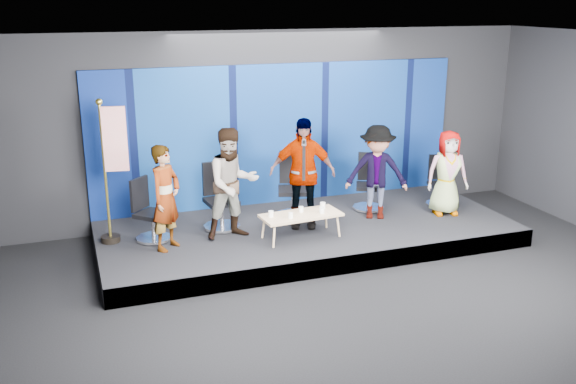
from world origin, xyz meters
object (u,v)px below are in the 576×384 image
(panelist_b, at_px, (232,184))
(chair_e, at_px, (440,189))
(chair_b, at_px, (220,207))
(mug_b, at_px, (291,215))
(mug_a, at_px, (271,214))
(panelist_d, at_px, (377,172))
(panelist_e, at_px, (447,173))
(panelist_c, at_px, (302,173))
(panelist_a, at_px, (166,198))
(chair_a, at_px, (150,220))
(chair_d, at_px, (369,191))
(mug_c, at_px, (301,209))
(mug_d, at_px, (322,210))
(chair_c, at_px, (293,196))
(flag_stand, at_px, (112,168))
(mug_e, at_px, (323,206))
(coffee_table, at_px, (301,216))

(panelist_b, height_order, chair_e, panelist_b)
(chair_b, height_order, mug_b, chair_b)
(panelist_b, xyz_separation_m, mug_a, (0.53, -0.35, -0.45))
(panelist_b, height_order, panelist_d, panelist_b)
(panelist_d, bearing_deg, panelist_e, 15.96)
(chair_b, xyz_separation_m, panelist_b, (0.09, -0.50, 0.54))
(panelist_c, relative_size, panelist_d, 1.13)
(panelist_a, bearing_deg, chair_a, 69.03)
(chair_d, height_order, mug_a, chair_d)
(panelist_b, distance_m, panelist_c, 1.25)
(panelist_e, bearing_deg, mug_b, -159.38)
(chair_a, relative_size, mug_c, 11.15)
(chair_d, height_order, mug_d, chair_d)
(chair_c, height_order, mug_a, chair_c)
(chair_a, relative_size, panelist_b, 0.56)
(chair_a, relative_size, chair_b, 0.91)
(panelist_a, bearing_deg, mug_b, -56.81)
(chair_a, relative_size, panelist_a, 0.62)
(panelist_d, xyz_separation_m, chair_e, (1.47, 0.25, -0.52))
(mug_c, height_order, flag_stand, flag_stand)
(panelist_b, distance_m, mug_e, 1.55)
(chair_a, xyz_separation_m, panelist_d, (3.91, -0.21, 0.50))
(chair_d, bearing_deg, mug_e, -120.95)
(chair_a, relative_size, chair_c, 0.88)
(mug_e, bearing_deg, mug_a, -173.36)
(panelist_a, bearing_deg, chair_e, -39.98)
(chair_a, distance_m, mug_c, 2.43)
(chair_b, bearing_deg, mug_a, -59.99)
(chair_a, xyz_separation_m, mug_d, (2.65, -0.77, 0.12))
(panelist_b, distance_m, panelist_e, 3.91)
(panelist_e, height_order, coffee_table, panelist_e)
(panelist_c, bearing_deg, panelist_e, 13.02)
(chair_b, xyz_separation_m, mug_b, (0.89, -1.02, 0.08))
(coffee_table, bearing_deg, panelist_a, 173.25)
(panelist_b, xyz_separation_m, mug_b, (0.80, -0.52, -0.46))
(chair_b, bearing_deg, mug_e, -31.60)
(panelist_c, xyz_separation_m, mug_d, (0.12, -0.59, -0.49))
(chair_a, distance_m, mug_d, 2.76)
(panelist_d, relative_size, flag_stand, 0.72)
(mug_d, xyz_separation_m, flag_stand, (-3.16, 0.87, 0.77))
(chair_b, bearing_deg, panelist_d, -14.40)
(mug_d, height_order, flag_stand, flag_stand)
(panelist_a, bearing_deg, flag_stand, 96.94)
(panelist_e, distance_m, mug_b, 3.15)
(chair_a, relative_size, mug_e, 9.71)
(panelist_a, bearing_deg, chair_b, -12.68)
(chair_c, relative_size, chair_e, 1.23)
(panelist_d, bearing_deg, coffee_table, -137.33)
(mug_a, bearing_deg, chair_b, 126.11)
(mug_d, bearing_deg, chair_b, 146.65)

